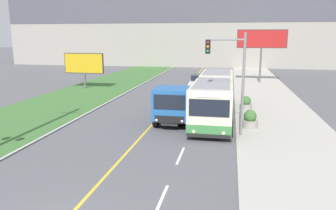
% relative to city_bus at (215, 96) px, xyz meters
% --- Properties ---
extents(lane_marking_centre, '(2.88, 140.00, 0.01)m').
position_rel_city_bus_xyz_m(lane_marking_centre, '(-3.58, -14.11, -1.50)').
color(lane_marking_centre, gold).
rests_on(lane_marking_centre, ground_plane).
extents(apartment_block_background, '(80.00, 8.04, 23.60)m').
position_rel_city_bus_xyz_m(apartment_block_background, '(-3.96, 42.22, 10.30)').
color(apartment_block_background, gray).
rests_on(apartment_block_background, ground_plane).
extents(city_bus, '(2.68, 12.88, 2.96)m').
position_rel_city_bus_xyz_m(city_bus, '(0.00, 0.00, 0.00)').
color(city_bus, beige).
rests_on(city_bus, ground_plane).
extents(dump_truck, '(2.42, 6.82, 2.56)m').
position_rel_city_bus_xyz_m(dump_truck, '(-2.53, -2.52, -0.22)').
color(dump_truck, black).
rests_on(dump_truck, ground_plane).
extents(car_distant, '(1.80, 4.30, 1.45)m').
position_rel_city_bus_xyz_m(car_distant, '(-2.56, 14.03, -0.82)').
color(car_distant, silver).
rests_on(car_distant, ground_plane).
extents(traffic_light_mast, '(2.28, 0.32, 6.02)m').
position_rel_city_bus_xyz_m(traffic_light_mast, '(1.17, -4.83, 2.32)').
color(traffic_light_mast, slate).
rests_on(traffic_light_mast, ground_plane).
extents(billboard_large, '(6.05, 0.24, 6.63)m').
position_rel_city_bus_xyz_m(billboard_large, '(4.74, 18.83, 3.73)').
color(billboard_large, '#59595B').
rests_on(billboard_large, ground_plane).
extents(billboard_small, '(4.59, 0.24, 3.98)m').
position_rel_city_bus_xyz_m(billboard_small, '(-15.12, 10.51, 1.25)').
color(billboard_small, '#59595B').
rests_on(billboard_small, ground_plane).
extents(planter_round_near, '(1.01, 1.01, 1.16)m').
position_rel_city_bus_xyz_m(planter_round_near, '(2.40, -3.09, -0.92)').
color(planter_round_near, gray).
rests_on(planter_round_near, sidewalk_right).
extents(planter_round_second, '(0.95, 0.95, 1.12)m').
position_rel_city_bus_xyz_m(planter_round_second, '(2.36, 2.11, -0.93)').
color(planter_round_second, gray).
rests_on(planter_round_second, sidewalk_right).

